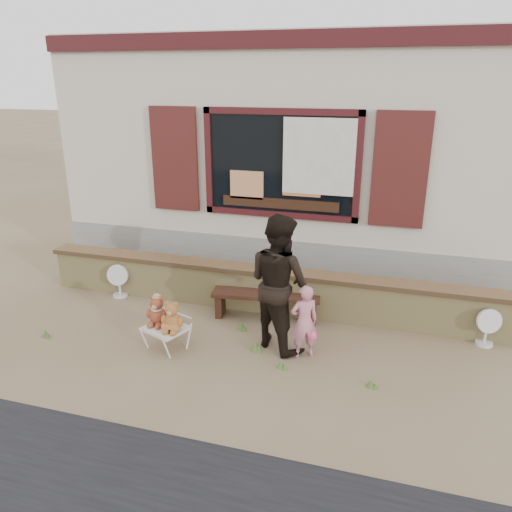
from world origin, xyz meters
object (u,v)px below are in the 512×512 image
(folding_chair, at_px, (166,329))
(teddy_bear_right, at_px, (172,316))
(child, at_px, (304,322))
(bench, at_px, (266,300))
(teddy_bear_left, at_px, (157,310))
(adult, at_px, (279,282))

(folding_chair, distance_m, teddy_bear_right, 0.27)
(folding_chair, distance_m, child, 1.78)
(bench, xyz_separation_m, child, (0.73, -0.87, 0.19))
(bench, distance_m, teddy_bear_right, 1.54)
(bench, height_order, teddy_bear_left, teddy_bear_left)
(bench, height_order, folding_chair, bench)
(folding_chair, relative_size, teddy_bear_left, 1.52)
(child, bearing_deg, adult, -55.58)
(teddy_bear_left, bearing_deg, child, 29.45)
(bench, distance_m, folding_chair, 1.56)
(teddy_bear_left, xyz_separation_m, adult, (1.49, 0.46, 0.38))
(folding_chair, bearing_deg, child, 31.68)
(adult, bearing_deg, folding_chair, 53.37)
(folding_chair, height_order, child, child)
(teddy_bear_left, relative_size, teddy_bear_right, 1.01)
(bench, bearing_deg, folding_chair, -137.60)
(teddy_bear_right, bearing_deg, folding_chair, 180.00)
(adult, bearing_deg, teddy_bear_left, 49.95)
(folding_chair, xyz_separation_m, teddy_bear_left, (-0.13, 0.05, 0.24))
(bench, bearing_deg, teddy_bear_right, -132.62)
(teddy_bear_left, bearing_deg, teddy_bear_right, 0.00)
(teddy_bear_left, distance_m, adult, 1.61)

